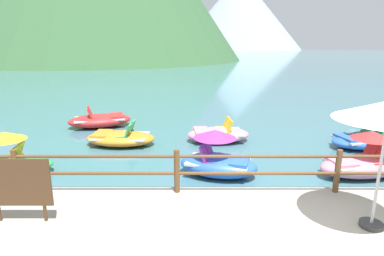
{
  "coord_description": "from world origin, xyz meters",
  "views": [
    {
      "loc": [
        -1.38,
        -4.86,
        3.54
      ],
      "look_at": [
        -1.35,
        5.0,
        0.9
      ],
      "focal_mm": 30.45,
      "sensor_mm": 36.0,
      "label": 1
    }
  ],
  "objects": [
    {
      "name": "dock_railing",
      "position": [
        -0.0,
        1.55,
        0.97
      ],
      "size": [
        23.92,
        0.12,
        0.95
      ],
      "color": "brown",
      "rests_on": "promenade_dock"
    },
    {
      "name": "sign_board",
      "position": [
        -4.43,
        0.38,
        1.13
      ],
      "size": [
        1.18,
        0.06,
        1.19
      ],
      "color": "beige",
      "rests_on": "promenade_dock"
    },
    {
      "name": "pedal_boat_3",
      "position": [
        4.49,
        5.8,
        0.4
      ],
      "size": [
        2.51,
        1.82,
        1.2
      ],
      "color": "blue",
      "rests_on": "ground"
    },
    {
      "name": "pedal_boat_6",
      "position": [
        -6.53,
        3.47,
        0.37
      ],
      "size": [
        2.71,
        1.47,
        1.2
      ],
      "color": "green",
      "rests_on": "ground"
    },
    {
      "name": "pedal_boat_2",
      "position": [
        -3.9,
        6.07,
        0.25
      ],
      "size": [
        2.48,
        1.51,
        0.82
      ],
      "color": "orange",
      "rests_on": "ground"
    },
    {
      "name": "ground_plane",
      "position": [
        0.0,
        40.0,
        0.0
      ],
      "size": [
        200.0,
        200.0,
        0.0
      ],
      "primitive_type": "plane",
      "color": "#3D6B75"
    },
    {
      "name": "pedal_boat_5",
      "position": [
        -5.29,
        8.57,
        0.29
      ],
      "size": [
        2.87,
        2.05,
        0.88
      ],
      "color": "red",
      "rests_on": "ground"
    },
    {
      "name": "distant_peak",
      "position": [
        19.29,
        144.85,
        15.64
      ],
      "size": [
        54.28,
        54.28,
        31.29
      ],
      "primitive_type": "cone",
      "color": "#93A3B7",
      "rests_on": "ground"
    },
    {
      "name": "pedal_boat_4",
      "position": [
        3.24,
        3.34,
        0.41
      ],
      "size": [
        2.62,
        1.54,
        1.26
      ],
      "color": "pink",
      "rests_on": "ground"
    },
    {
      "name": "pedal_boat_0",
      "position": [
        -0.44,
        6.51,
        0.26
      ],
      "size": [
        2.36,
        1.58,
        0.84
      ],
      "color": "pink",
      "rests_on": "ground"
    },
    {
      "name": "pedal_boat_7",
      "position": [
        -0.68,
        3.37,
        0.44
      ],
      "size": [
        2.35,
        1.73,
        1.28
      ],
      "color": "blue",
      "rests_on": "ground"
    },
    {
      "name": "pedal_boat_1",
      "position": [
        6.94,
        9.15,
        0.29
      ],
      "size": [
        2.73,
        1.93,
        0.87
      ],
      "color": "white",
      "rests_on": "ground"
    }
  ]
}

